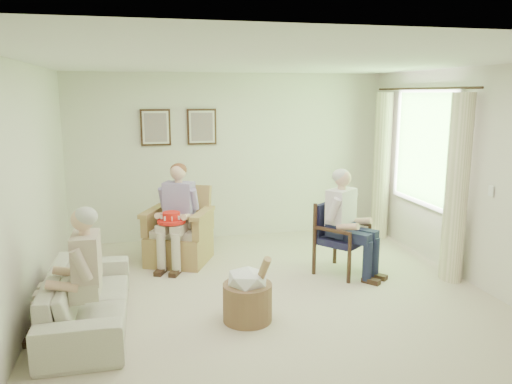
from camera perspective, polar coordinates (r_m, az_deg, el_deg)
floor at (r=5.67m, az=2.11°, el=-12.57°), size 5.50×5.50×0.00m
back_wall at (r=7.94m, az=-2.94°, el=4.06°), size 5.00×0.04×2.60m
front_wall at (r=2.81m, az=17.07°, el=-9.84°), size 5.00×0.04×2.60m
left_wall at (r=5.24m, az=-25.26°, el=-0.73°), size 0.04×5.50×2.60m
right_wall at (r=6.40m, az=24.40°, el=1.33°), size 0.04×5.50×2.60m
ceiling at (r=5.20m, az=2.32°, el=14.66°), size 5.00×5.50×0.02m
window at (r=7.32m, az=18.72°, el=5.12°), size 0.13×2.50×1.63m
curtain_left at (r=6.50m, az=21.94°, el=0.32°), size 0.34×0.34×2.30m
curtain_right at (r=8.16m, az=14.16°, el=2.86°), size 0.34×0.34×2.30m
framed_print_left at (r=7.74m, az=-11.40°, el=7.24°), size 0.45×0.05×0.55m
framed_print_right at (r=7.79m, az=-6.21°, el=7.42°), size 0.45×0.05×0.55m
wicker_armchair at (r=6.97m, az=-8.81°, el=-5.25°), size 0.80×0.80×1.03m
wood_armchair at (r=6.57m, az=9.57°, el=-4.77°), size 0.59×0.55×0.90m
sofa at (r=5.36m, az=-18.65°, el=-11.39°), size 1.92×0.75×0.56m
person_wicker at (r=6.72m, az=-8.85°, el=-1.82°), size 0.40×0.63×1.35m
person_dark at (r=6.37m, az=10.16°, el=-2.72°), size 0.40×0.62×1.33m
person_sofa at (r=4.95m, az=-19.28°, el=-8.21°), size 0.42×0.62×1.23m
red_hat at (r=6.56m, az=-9.64°, el=-3.03°), size 0.37×0.37×0.14m
hatbox at (r=5.17m, az=-0.95°, el=-11.54°), size 0.53×0.53×0.74m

